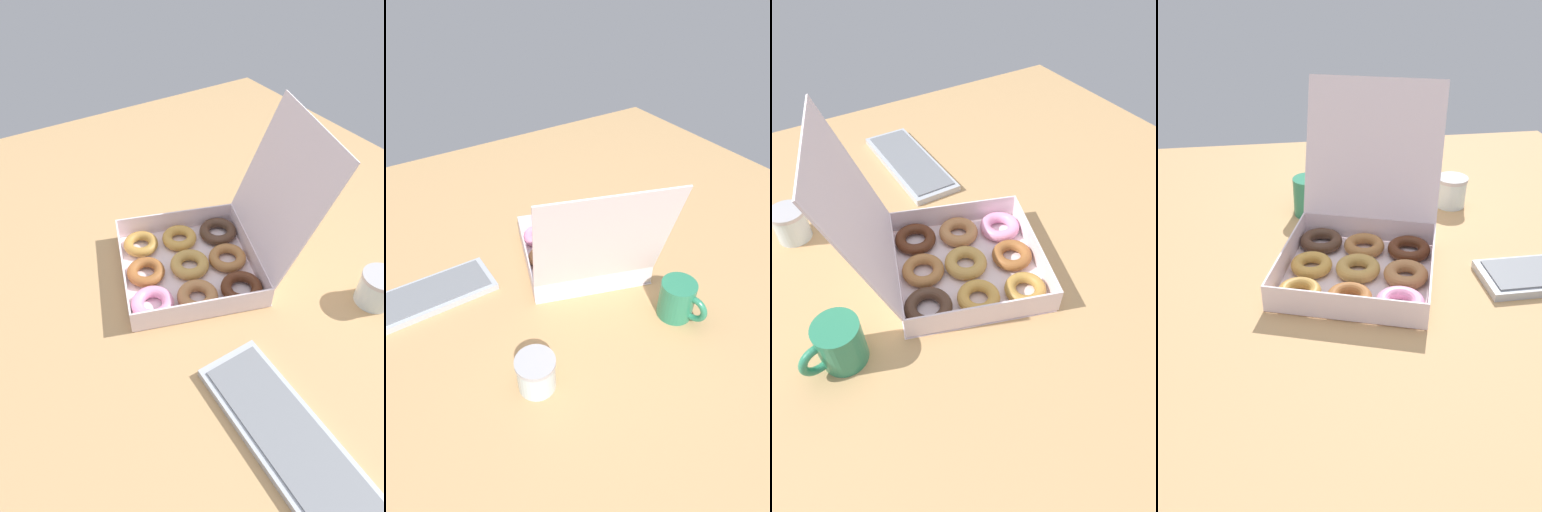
{
  "view_description": "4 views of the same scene",
  "coord_description": "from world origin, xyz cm",
  "views": [
    {
      "loc": [
        63.23,
        -35.82,
        72.13
      ],
      "look_at": [
        5.0,
        0.14,
        5.32
      ],
      "focal_mm": 28.0,
      "sensor_mm": 36.0,
      "label": 1
    },
    {
      "loc": [
        53.46,
        75.63,
        75.22
      ],
      "look_at": [
        6.17,
        2.07,
        2.74
      ],
      "focal_mm": 28.0,
      "sensor_mm": 36.0,
      "label": 2
    },
    {
      "loc": [
        -48.28,
        31.99,
        68.1
      ],
      "look_at": [
        3.12,
        1.07,
        5.45
      ],
      "focal_mm": 28.0,
      "sensor_mm": 36.0,
      "label": 3
    },
    {
      "loc": [
        -10.78,
        -89.1,
        60.46
      ],
      "look_at": [
        2.45,
        0.48,
        4.71
      ],
      "focal_mm": 35.0,
      "sensor_mm": 36.0,
      "label": 4
    }
  ],
  "objects": [
    {
      "name": "glass_jar",
      "position": [
        34.83,
        30.69,
        4.19
      ],
      "size": [
        8.48,
        8.48,
        8.28
      ],
      "color": "silver",
      "rests_on": "ground_plane"
    },
    {
      "name": "ground_plane",
      "position": [
        0.0,
        0.0,
        -1.0
      ],
      "size": [
        180.0,
        180.0,
        2.0
      ],
      "primitive_type": "cube",
      "color": "tan"
    },
    {
      "name": "coffee_mug",
      "position": [
        -3.8,
        31.68,
        5.18
      ],
      "size": [
        8.62,
        12.49,
        10.09
      ],
      "color": "#2D825D",
      "rests_on": "ground_plane"
    },
    {
      "name": "donut_box",
      "position": [
        5.12,
        2.21,
        4.11
      ],
      "size": [
        43.84,
        50.67,
        36.25
      ],
      "color": "white",
      "rests_on": "ground_plane"
    }
  ]
}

